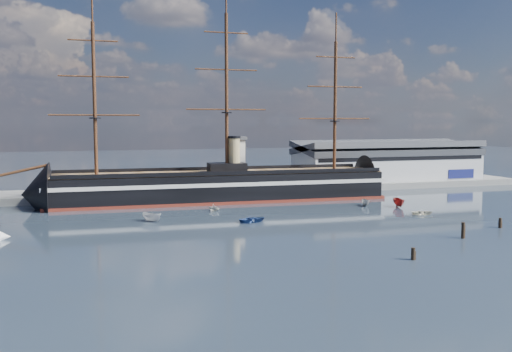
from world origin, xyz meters
name	(u,v)px	position (x,y,z in m)	size (l,w,h in m)	color
ground	(264,211)	(0.00, 40.00, 0.00)	(600.00, 600.00, 0.00)	#222E3A
quay	(256,192)	(10.00, 76.00, 0.00)	(180.00, 18.00, 2.00)	slate
warehouse	(387,161)	(58.00, 80.00, 7.98)	(63.00, 21.00, 11.60)	#B7BABC
quay_tower	(237,161)	(3.00, 73.00, 9.75)	(5.00, 5.00, 15.00)	silver
warship	(214,186)	(-7.33, 60.00, 4.04)	(113.27, 20.75, 53.94)	black
motorboat_a	(152,222)	(-27.55, 33.74, 0.00)	(6.07, 2.23, 2.43)	silver
motorboat_b	(253,222)	(-7.10, 26.39, 0.00)	(3.75, 1.50, 1.75)	navy
motorboat_c	(366,206)	(27.28, 39.46, 0.00)	(5.15, 1.89, 2.06)	gray
motorboat_d	(214,211)	(-11.45, 43.43, 0.00)	(5.34, 2.31, 1.96)	beige
motorboat_e	(423,215)	(33.09, 23.25, 0.00)	(3.11, 1.25, 1.45)	beige
motorboat_f	(399,207)	(34.25, 35.12, 0.00)	(6.91, 2.53, 2.76)	maroon
piling_near_mid	(413,260)	(6.20, -13.15, 0.00)	(0.64, 0.64, 2.66)	black
piling_near_right	(463,238)	(24.30, -1.93, 0.00)	(0.64, 0.64, 3.70)	black
piling_far_right	(500,228)	(38.21, 4.32, 0.00)	(0.64, 0.64, 2.74)	black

